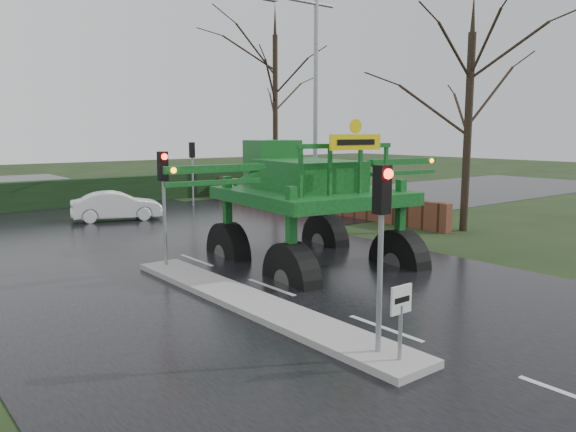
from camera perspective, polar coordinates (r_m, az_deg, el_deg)
ground at (r=12.14m, az=9.80°, el=-11.26°), size 140.00×140.00×0.00m
road_main at (r=19.97m, az=-12.09°, el=-3.45°), size 14.00×80.00×0.02m
road_cross at (r=25.41m, az=-18.11°, el=-1.13°), size 80.00×12.00×0.02m
median_island at (r=13.44m, az=-3.68°, el=-8.81°), size 1.20×10.00×0.16m
hedge_row at (r=32.88m, az=-23.03°, el=2.04°), size 44.00×0.90×1.50m
brick_wall at (r=30.52m, az=0.64°, el=1.98°), size 0.40×20.00×1.20m
keep_left_sign at (r=9.94m, az=11.40°, el=-9.38°), size 0.50×0.07×1.35m
traffic_signal_near at (r=9.90m, az=9.49°, el=-0.28°), size 0.26×0.33×3.52m
traffic_signal_mid at (r=16.79m, az=-12.54°, el=3.22°), size 0.26×0.33×3.52m
traffic_signal_far at (r=31.46m, az=-9.71°, el=5.70°), size 0.26×0.33×3.52m
street_light_right at (r=25.84m, az=2.31°, el=12.76°), size 3.85×0.30×10.00m
tree_right_near at (r=24.25m, az=17.92°, el=10.76°), size 5.60×5.60×9.64m
tree_right_far at (r=35.88m, az=-1.30°, el=12.40°), size 7.00×7.00×12.05m
crop_sprayer at (r=15.27m, az=-0.18°, el=3.04°), size 9.88×6.65×5.55m
white_sedan at (r=27.32m, az=-16.95°, el=-0.44°), size 4.28×2.51×1.33m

